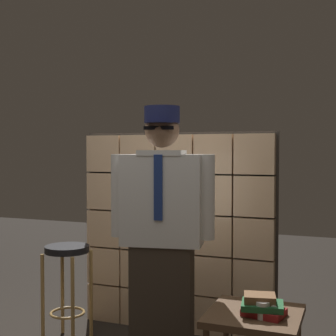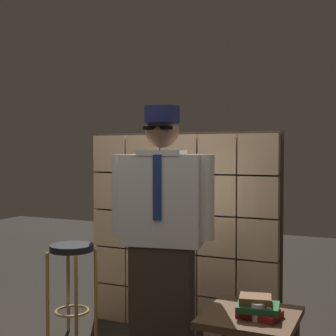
{
  "view_description": "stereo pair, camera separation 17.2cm",
  "coord_description": "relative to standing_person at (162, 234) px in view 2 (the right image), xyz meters",
  "views": [
    {
      "loc": [
        1.35,
        -2.54,
        1.48
      ],
      "look_at": [
        0.21,
        0.41,
        1.36
      ],
      "focal_mm": 51.14,
      "sensor_mm": 36.0,
      "label": 1
    },
    {
      "loc": [
        1.51,
        -2.48,
        1.48
      ],
      "look_at": [
        0.21,
        0.41,
        1.36
      ],
      "focal_mm": 51.14,
      "sensor_mm": 36.0,
      "label": 2
    }
  ],
  "objects": [
    {
      "name": "standing_person",
      "position": [
        0.0,
        0.0,
        0.0
      ],
      "size": [
        0.71,
        0.34,
        1.77
      ],
      "rotation": [
        0.0,
        0.0,
        0.18
      ],
      "color": "#382D23",
      "rests_on": "ground"
    },
    {
      "name": "book_stack",
      "position": [
        0.72,
        -0.29,
        -0.31
      ],
      "size": [
        0.26,
        0.21,
        0.12
      ],
      "color": "maroon",
      "rests_on": "side_table"
    },
    {
      "name": "bar_stool",
      "position": [
        -0.87,
        0.2,
        -0.37
      ],
      "size": [
        0.34,
        0.34,
        0.75
      ],
      "color": "black",
      "rests_on": "ground"
    },
    {
      "name": "coffee_mug",
      "position": [
        0.73,
        -0.33,
        -0.32
      ],
      "size": [
        0.13,
        0.08,
        0.09
      ],
      "color": "silver",
      "rests_on": "side_table"
    },
    {
      "name": "glass_block_wall",
      "position": [
        -0.17,
        0.72,
        -0.12
      ],
      "size": [
        1.65,
        0.1,
        1.65
      ],
      "color": "#E0B78C",
      "rests_on": "ground"
    },
    {
      "name": "side_table",
      "position": [
        0.67,
        -0.25,
        -0.44
      ],
      "size": [
        0.52,
        0.52,
        0.56
      ],
      "color": "#513823",
      "rests_on": "ground"
    }
  ]
}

